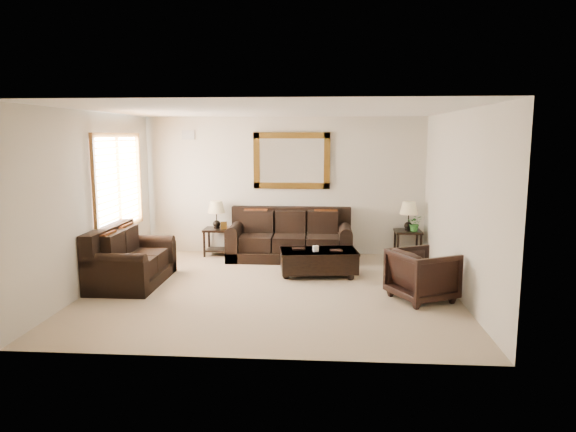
# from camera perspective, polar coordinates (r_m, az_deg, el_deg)

# --- Properties ---
(room) EXTENTS (5.51, 5.01, 2.71)m
(room) POSITION_cam_1_polar(r_m,az_deg,el_deg) (7.69, -1.86, 1.57)
(room) COLOR gray
(room) RESTS_ON ground
(window) EXTENTS (0.07, 1.96, 1.66)m
(window) POSITION_cam_1_polar(r_m,az_deg,el_deg) (9.20, -18.26, 3.59)
(window) COLOR white
(window) RESTS_ON room
(mirror) EXTENTS (1.50, 0.06, 1.10)m
(mirror) POSITION_cam_1_polar(r_m,az_deg,el_deg) (10.08, 0.41, 6.16)
(mirror) COLOR #552E11
(mirror) RESTS_ON room
(air_vent) EXTENTS (0.25, 0.02, 0.18)m
(air_vent) POSITION_cam_1_polar(r_m,az_deg,el_deg) (10.42, -11.03, 8.84)
(air_vent) COLOR #999999
(air_vent) RESTS_ON room
(sofa) EXTENTS (2.33, 1.01, 0.95)m
(sofa) POSITION_cam_1_polar(r_m,az_deg,el_deg) (9.85, 0.24, -2.74)
(sofa) COLOR black
(sofa) RESTS_ON room
(loveseat) EXTENTS (0.96, 1.62, 0.91)m
(loveseat) POSITION_cam_1_polar(r_m,az_deg,el_deg) (8.58, -17.29, -4.96)
(loveseat) COLOR black
(loveseat) RESTS_ON room
(end_table_left) EXTENTS (0.49, 0.49, 1.07)m
(end_table_left) POSITION_cam_1_polar(r_m,az_deg,el_deg) (10.15, -7.94, -0.43)
(end_table_left) COLOR black
(end_table_left) RESTS_ON room
(end_table_right) EXTENTS (0.50, 0.50, 1.09)m
(end_table_right) POSITION_cam_1_polar(r_m,az_deg,el_deg) (10.06, 13.23, -0.60)
(end_table_right) COLOR black
(end_table_right) RESTS_ON room
(coffee_table) EXTENTS (1.36, 0.85, 0.54)m
(coffee_table) POSITION_cam_1_polar(r_m,az_deg,el_deg) (8.66, 3.41, -4.88)
(coffee_table) COLOR black
(coffee_table) RESTS_ON room
(armchair) EXTENTS (1.01, 1.03, 0.81)m
(armchair) POSITION_cam_1_polar(r_m,az_deg,el_deg) (7.59, 14.72, -6.09)
(armchair) COLOR black
(armchair) RESTS_ON floor
(potted_plant) EXTENTS (0.32, 0.35, 0.24)m
(potted_plant) POSITION_cam_1_polar(r_m,az_deg,el_deg) (9.99, 13.92, -0.98)
(potted_plant) COLOR #255B1F
(potted_plant) RESTS_ON end_table_right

